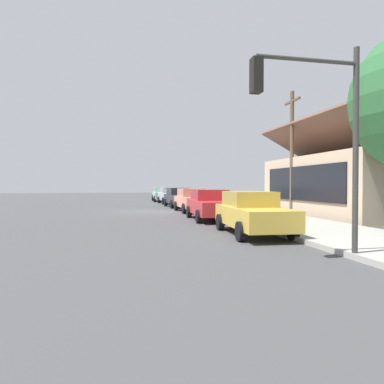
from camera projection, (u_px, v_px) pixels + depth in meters
The scene contains 12 objects.
ground_plane at pixel (150, 212), 24.15m from camera, with size 120.00×120.00×0.00m, color #424244.
sidewalk_curb at pixel (227, 209), 25.30m from camera, with size 60.00×4.20×0.16m, color #A3A099.
car_seafoam at pixel (162, 194), 39.42m from camera, with size 4.77×2.12×1.59m.
car_silver at pixel (170, 195), 34.50m from camera, with size 4.41×2.09×1.59m.
car_charcoal at pixel (179, 197), 29.04m from camera, with size 4.79×2.17×1.59m.
car_coral at pixel (192, 200), 23.97m from camera, with size 4.72×2.00×1.59m.
car_cherry at pixel (211, 204), 18.43m from camera, with size 4.81×2.24×1.59m.
car_mustard at pixel (252, 212), 13.01m from camera, with size 4.78×2.21×1.59m.
storefront_building at pixel (359, 184), 20.89m from camera, with size 10.91×7.90×5.66m.
traffic_light_main at pixel (317, 116), 8.36m from camera, with size 0.37×2.79×5.20m.
utility_pole_wooden at pixel (292, 150), 21.20m from camera, with size 1.80×0.24×7.50m.
fire_hydrant_red at pixel (214, 205), 23.65m from camera, with size 0.22×0.22×0.71m.
Camera 1 is at (24.20, -2.11, 1.84)m, focal length 32.77 mm.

